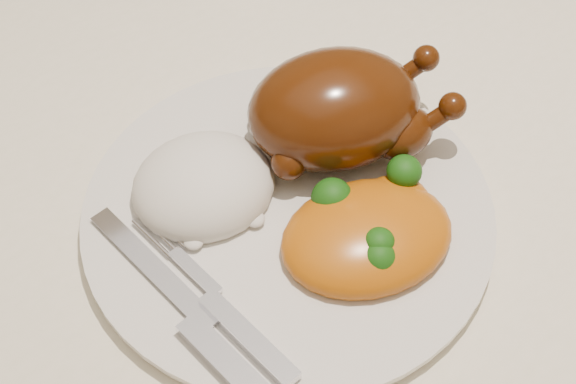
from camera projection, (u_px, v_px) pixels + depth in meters
dining_table at (192, 130)px, 0.81m from camera, size 1.60×0.90×0.76m
tablecloth at (185, 77)px, 0.76m from camera, size 1.73×1.03×0.18m
dinner_plate at (288, 214)px, 0.61m from camera, size 0.34×0.34×0.01m
roast_chicken at (340, 108)px, 0.62m from camera, size 0.18×0.15×0.09m
rice_mound at (204, 186)px, 0.61m from camera, size 0.13×0.12×0.06m
mac_and_cheese at (371, 231)px, 0.58m from camera, size 0.15×0.13×0.05m
cutlery at (212, 320)px, 0.54m from camera, size 0.05×0.20×0.01m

